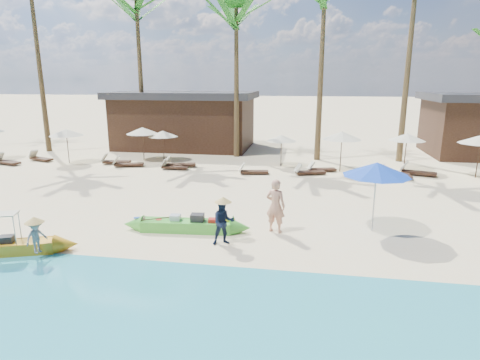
% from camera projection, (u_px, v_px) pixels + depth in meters
% --- Properties ---
extents(ground, '(240.00, 240.00, 0.00)m').
position_uv_depth(ground, '(261.00, 236.00, 13.75)').
color(ground, beige).
rests_on(ground, ground).
extents(wet_sand_strip, '(240.00, 4.50, 0.01)m').
position_uv_depth(wet_sand_strip, '(235.00, 319.00, 8.97)').
color(wet_sand_strip, tan).
rests_on(wet_sand_strip, ground).
extents(green_canoe, '(5.08, 0.91, 0.65)m').
position_uv_depth(green_canoe, '(186.00, 225.00, 14.12)').
color(green_canoe, green).
rests_on(green_canoe, ground).
extents(yellow_canoe, '(4.85, 1.97, 1.31)m').
position_uv_depth(yellow_canoe, '(1.00, 248.00, 12.23)').
color(yellow_canoe, gold).
rests_on(yellow_canoe, ground).
extents(tourist, '(0.79, 0.63, 1.90)m').
position_uv_depth(tourist, '(276.00, 206.00, 13.89)').
color(tourist, tan).
rests_on(tourist, ground).
extents(vendor_green, '(0.88, 0.79, 1.48)m').
position_uv_depth(vendor_green, '(223.00, 222.00, 12.88)').
color(vendor_green, '#131D34').
rests_on(vendor_green, ground).
extents(vendor_yellow, '(0.59, 0.75, 1.01)m').
position_uv_depth(vendor_yellow, '(36.00, 237.00, 11.86)').
color(vendor_yellow, gray).
rests_on(vendor_yellow, ground).
extents(blue_umbrella, '(2.30, 2.30, 2.47)m').
position_uv_depth(blue_umbrella, '(377.00, 169.00, 13.68)').
color(blue_umbrella, '#99999E').
rests_on(blue_umbrella, ground).
extents(lounger_1_right, '(1.95, 1.05, 0.63)m').
position_uv_depth(lounger_1_right, '(6.00, 161.00, 25.21)').
color(lounger_1_right, '#392217').
rests_on(lounger_1_right, ground).
extents(resort_parasol_2, '(2.11, 2.11, 2.18)m').
position_uv_depth(resort_parasol_2, '(66.00, 132.00, 25.25)').
color(resort_parasol_2, '#392217').
rests_on(resort_parasol_2, ground).
extents(lounger_2_left, '(1.84, 1.04, 0.60)m').
position_uv_depth(lounger_2_left, '(40.00, 158.00, 26.33)').
color(lounger_2_left, '#392217').
rests_on(lounger_2_left, ground).
extents(resort_parasol_3, '(2.12, 2.12, 2.18)m').
position_uv_depth(resort_parasol_3, '(142.00, 131.00, 26.10)').
color(resort_parasol_3, '#392217').
rests_on(resort_parasol_3, ground).
extents(lounger_3_left, '(1.85, 0.85, 0.61)m').
position_uv_depth(lounger_3_left, '(115.00, 161.00, 25.34)').
color(lounger_3_left, '#392217').
rests_on(lounger_3_left, ground).
extents(lounger_3_right, '(1.89, 1.00, 0.62)m').
position_uv_depth(lounger_3_right, '(127.00, 164.00, 24.54)').
color(lounger_3_right, '#392217').
rests_on(lounger_3_right, ground).
extents(resort_parasol_4, '(1.92, 1.92, 1.98)m').
position_uv_depth(resort_parasol_4, '(163.00, 134.00, 26.00)').
color(resort_parasol_4, '#392217').
rests_on(resort_parasol_4, ground).
extents(lounger_4_left, '(1.63, 0.52, 0.55)m').
position_uv_depth(lounger_4_left, '(173.00, 166.00, 23.82)').
color(lounger_4_left, '#392217').
rests_on(lounger_4_left, ground).
extents(lounger_4_right, '(2.00, 1.10, 0.65)m').
position_uv_depth(lounger_4_right, '(178.00, 164.00, 24.38)').
color(lounger_4_right, '#392217').
rests_on(lounger_4_right, ground).
extents(resort_parasol_5, '(1.87, 1.87, 1.92)m').
position_uv_depth(resort_parasol_5, '(281.00, 138.00, 24.41)').
color(resort_parasol_5, '#392217').
rests_on(resort_parasol_5, ground).
extents(lounger_5_left, '(1.72, 0.76, 0.57)m').
position_uv_depth(lounger_5_left, '(252.00, 171.00, 22.65)').
color(lounger_5_left, '#392217').
rests_on(lounger_5_left, ground).
extents(resort_parasol_6, '(2.27, 2.27, 2.34)m').
position_uv_depth(resort_parasol_6, '(342.00, 136.00, 22.80)').
color(resort_parasol_6, '#392217').
rests_on(resort_parasol_6, ground).
extents(lounger_6_left, '(1.80, 1.00, 0.59)m').
position_uv_depth(lounger_6_left, '(308.00, 171.00, 22.49)').
color(lounger_6_left, '#392217').
rests_on(lounger_6_left, ground).
extents(lounger_6_right, '(1.71, 0.92, 0.56)m').
position_uv_depth(lounger_6_right, '(320.00, 169.00, 23.22)').
color(lounger_6_right, '#392217').
rests_on(lounger_6_right, ground).
extents(resort_parasol_7, '(2.11, 2.11, 2.17)m').
position_uv_depth(resort_parasol_7, '(407.00, 137.00, 23.26)').
color(resort_parasol_7, '#392217').
rests_on(resort_parasol_7, ground).
extents(lounger_7_left, '(1.72, 0.63, 0.57)m').
position_uv_depth(lounger_7_left, '(394.00, 175.00, 21.58)').
color(lounger_7_left, '#392217').
rests_on(lounger_7_left, ground).
extents(lounger_7_right, '(1.68, 0.73, 0.55)m').
position_uv_depth(lounger_7_right, '(392.00, 173.00, 22.21)').
color(lounger_7_right, '#392217').
rests_on(lounger_7_right, ground).
extents(lounger_8_left, '(2.01, 1.15, 0.65)m').
position_uv_depth(lounger_8_left, '(416.00, 171.00, 22.37)').
color(lounger_8_left, '#392217').
rests_on(lounger_8_left, ground).
extents(palm_2, '(2.08, 2.08, 11.33)m').
position_uv_depth(palm_2, '(137.00, 20.00, 27.61)').
color(palm_2, brown).
rests_on(palm_2, ground).
extents(palm_3, '(2.08, 2.08, 10.52)m').
position_uv_depth(palm_3, '(236.00, 26.00, 25.85)').
color(palm_3, brown).
rests_on(palm_3, ground).
extents(palm_4, '(2.08, 2.08, 11.70)m').
position_uv_depth(palm_4, '(324.00, 8.00, 24.51)').
color(palm_4, brown).
rests_on(palm_4, ground).
extents(pavilion_west, '(10.80, 6.60, 4.30)m').
position_uv_depth(pavilion_west, '(185.00, 119.00, 31.24)').
color(pavilion_west, '#392217').
rests_on(pavilion_west, ground).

